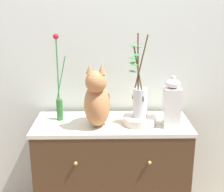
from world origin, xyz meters
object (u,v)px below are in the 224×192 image
vase_slim_green (59,97)px  vase_glass_clear (140,98)px  bowl_porcelain (139,120)px  jar_lidded_porcelain (172,104)px  cat_sitting (97,100)px  sideboard (112,177)px

vase_slim_green → vase_glass_clear: bearing=-8.9°
vase_glass_clear → bowl_porcelain: bearing=5.2°
vase_slim_green → vase_glass_clear: 0.53m
vase_glass_clear → jar_lidded_porcelain: vase_glass_clear is taller
cat_sitting → bowl_porcelain: 0.31m
vase_slim_green → bowl_porcelain: 0.55m
sideboard → vase_slim_green: bearing=171.8°
bowl_porcelain → vase_glass_clear: 0.15m
bowl_porcelain → vase_glass_clear: bearing=-174.8°
sideboard → vase_glass_clear: (0.17, -0.03, 0.59)m
bowl_porcelain → jar_lidded_porcelain: 0.23m
vase_slim_green → bowl_porcelain: vase_slim_green is taller
bowl_porcelain → vase_glass_clear: size_ratio=0.41×
vase_slim_green → sideboard: bearing=-8.2°
cat_sitting → vase_glass_clear: vase_glass_clear is taller
vase_slim_green → jar_lidded_porcelain: (0.72, -0.12, -0.01)m
cat_sitting → vase_slim_green: 0.28m
vase_glass_clear → cat_sitting: bearing=-174.1°
cat_sitting → bowl_porcelain: bearing=5.9°
sideboard → cat_sitting: bearing=-147.8°
vase_slim_green → vase_glass_clear: (0.52, -0.08, 0.01)m
cat_sitting → vase_slim_green: size_ratio=0.72×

